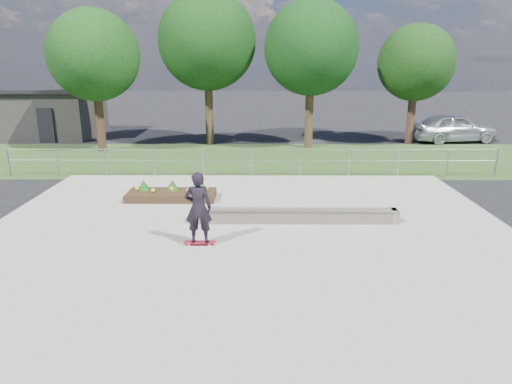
% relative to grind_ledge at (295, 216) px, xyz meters
% --- Properties ---
extents(ground, '(120.00, 120.00, 0.00)m').
position_rel_grind_ledge_xyz_m(ground, '(-1.35, -1.88, -0.26)').
color(ground, black).
rests_on(ground, ground).
extents(grass_verge, '(30.00, 8.00, 0.02)m').
position_rel_grind_ledge_xyz_m(grass_verge, '(-1.35, 9.12, -0.25)').
color(grass_verge, '#28441B').
rests_on(grass_verge, ground).
extents(concrete_slab, '(15.00, 15.00, 0.06)m').
position_rel_grind_ledge_xyz_m(concrete_slab, '(-1.35, -1.88, -0.23)').
color(concrete_slab, gray).
rests_on(concrete_slab, ground).
extents(fence, '(20.06, 0.06, 1.20)m').
position_rel_grind_ledge_xyz_m(fence, '(-1.35, 5.62, 0.51)').
color(fence, gray).
rests_on(fence, ground).
extents(building, '(8.40, 5.40, 3.00)m').
position_rel_grind_ledge_xyz_m(building, '(-15.35, 16.12, 1.25)').
color(building, '#292724').
rests_on(building, ground).
extents(tree_far_left, '(4.55, 4.55, 7.15)m').
position_rel_grind_ledge_xyz_m(tree_far_left, '(-9.35, 11.12, 4.59)').
color(tree_far_left, '#321E14').
rests_on(tree_far_left, ground).
extents(tree_mid_left, '(5.25, 5.25, 8.25)m').
position_rel_grind_ledge_xyz_m(tree_mid_left, '(-3.85, 13.12, 5.34)').
color(tree_mid_left, '#342515').
rests_on(tree_mid_left, ground).
extents(tree_mid_right, '(4.90, 4.90, 7.70)m').
position_rel_grind_ledge_xyz_m(tree_mid_right, '(1.65, 12.12, 4.97)').
color(tree_mid_right, '#362615').
rests_on(tree_mid_right, ground).
extents(tree_far_right, '(4.20, 4.20, 6.60)m').
position_rel_grind_ledge_xyz_m(tree_far_right, '(7.65, 13.62, 4.21)').
color(tree_far_right, '#351F15').
rests_on(tree_far_right, ground).
extents(grind_ledge, '(6.00, 0.44, 0.43)m').
position_rel_grind_ledge_xyz_m(grind_ledge, '(0.00, 0.00, 0.00)').
color(grind_ledge, brown).
rests_on(grind_ledge, concrete_slab).
extents(planter_bed, '(3.00, 1.20, 0.61)m').
position_rel_grind_ledge_xyz_m(planter_bed, '(-4.07, 2.39, -0.02)').
color(planter_bed, black).
rests_on(planter_bed, concrete_slab).
extents(skateboarder, '(0.80, 0.46, 1.95)m').
position_rel_grind_ledge_xyz_m(skateboarder, '(-2.60, -1.72, 0.80)').
color(skateboarder, silver).
rests_on(skateboarder, concrete_slab).
extents(parked_car, '(5.15, 2.71, 1.67)m').
position_rel_grind_ledge_xyz_m(parked_car, '(10.31, 14.00, 0.57)').
color(parked_car, '#A2A6AB').
rests_on(parked_car, ground).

